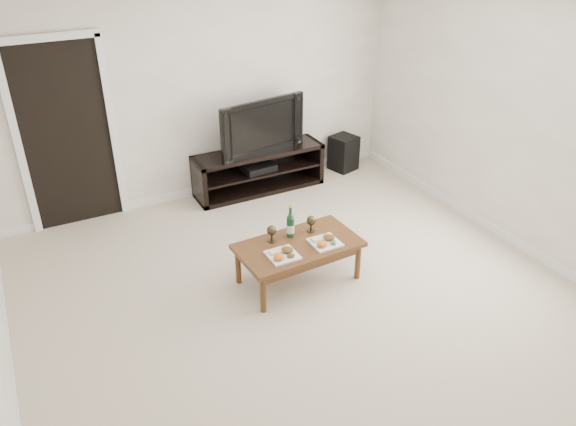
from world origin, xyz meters
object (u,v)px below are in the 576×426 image
Objects in this scene: television at (258,125)px; subwoofer at (343,153)px; coffee_table at (298,262)px; media_console at (259,170)px.

subwoofer is (1.31, 0.05, -0.65)m from television.
media_console is at bearing 75.78° from coffee_table.
subwoofer is 0.41× the size of coffee_table.
television is at bearing 0.00° from media_console.
television is (0.00, 0.00, 0.61)m from media_console.
coffee_table is at bearing -113.73° from television.
television reaches higher than coffee_table.
television is at bearing 75.78° from coffee_table.
subwoofer reaches higher than coffee_table.
media_console is 1.42× the size of television.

